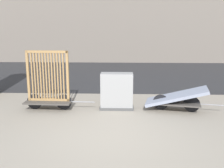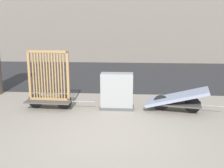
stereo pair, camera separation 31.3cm
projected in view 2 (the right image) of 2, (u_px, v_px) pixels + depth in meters
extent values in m
plane|color=gray|center=(105.00, 137.00, 6.01)|extent=(60.00, 60.00, 0.00)
cube|color=#2D2D30|center=(121.00, 73.00, 14.38)|extent=(56.00, 9.15, 0.01)
cube|color=#4C4742|center=(50.00, 101.00, 8.07)|extent=(1.42, 0.77, 0.04)
cylinder|color=black|center=(64.00, 102.00, 8.02)|extent=(0.48, 0.05, 0.47)
cylinder|color=black|center=(36.00, 101.00, 8.12)|extent=(0.48, 0.05, 0.47)
cylinder|color=gray|center=(83.00, 102.00, 7.95)|extent=(0.70, 0.06, 0.03)
cube|color=#A87F4C|center=(50.00, 99.00, 8.06)|extent=(1.28, 0.12, 0.07)
cube|color=#A87F4C|center=(47.00, 51.00, 7.75)|extent=(1.28, 0.12, 0.07)
cube|color=#A87F4C|center=(30.00, 75.00, 7.97)|extent=(0.07, 0.07, 1.52)
cube|color=#A87F4C|center=(68.00, 76.00, 7.84)|extent=(0.07, 0.07, 1.52)
cube|color=#A87F4C|center=(33.00, 75.00, 7.96)|extent=(0.04, 0.05, 1.45)
cube|color=#A87F4C|center=(36.00, 75.00, 7.95)|extent=(0.04, 0.05, 1.45)
cube|color=#A87F4C|center=(39.00, 75.00, 7.94)|extent=(0.04, 0.05, 1.45)
cube|color=#A87F4C|center=(42.00, 75.00, 7.93)|extent=(0.04, 0.05, 1.45)
cube|color=#A87F4C|center=(44.00, 75.00, 7.92)|extent=(0.04, 0.05, 1.45)
cube|color=#A87F4C|center=(47.00, 76.00, 7.91)|extent=(0.04, 0.05, 1.45)
cube|color=#A87F4C|center=(50.00, 76.00, 7.90)|extent=(0.04, 0.05, 1.45)
cube|color=#A87F4C|center=(53.00, 76.00, 7.89)|extent=(0.04, 0.05, 1.45)
cube|color=#A87F4C|center=(56.00, 76.00, 7.88)|extent=(0.04, 0.05, 1.45)
cube|color=#A87F4C|center=(58.00, 76.00, 7.87)|extent=(0.04, 0.05, 1.45)
cube|color=#A87F4C|center=(61.00, 76.00, 7.86)|extent=(0.04, 0.05, 1.45)
cube|color=#A87F4C|center=(64.00, 76.00, 7.85)|extent=(0.04, 0.05, 1.45)
cube|color=#4C4742|center=(176.00, 103.00, 7.78)|extent=(1.51, 0.99, 0.04)
cylinder|color=black|center=(192.00, 105.00, 7.66)|extent=(0.47, 0.13, 0.47)
cylinder|color=black|center=(161.00, 103.00, 7.90)|extent=(0.47, 0.13, 0.47)
cylinder|color=gray|center=(214.00, 106.00, 7.50)|extent=(0.69, 0.17, 0.03)
cube|color=#8C93A8|center=(177.00, 97.00, 7.74)|extent=(1.92, 1.20, 0.59)
cube|color=#4C4C4C|center=(117.00, 107.00, 8.10)|extent=(1.03, 0.50, 0.08)
cube|color=gray|center=(117.00, 91.00, 8.00)|extent=(0.97, 0.44, 1.11)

